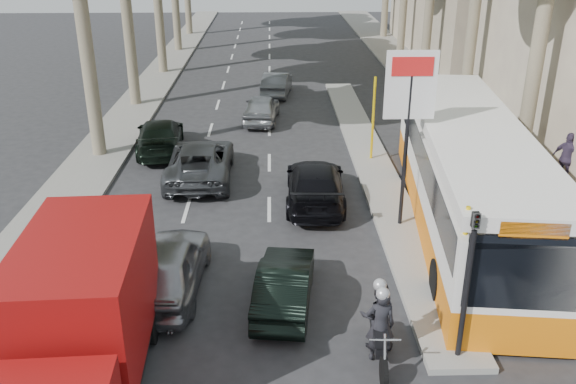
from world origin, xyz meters
The scene contains 18 objects.
ground centered at (0.00, 0.00, 0.00)m, with size 120.00×120.00×0.00m, color #28282B.
sidewalk_right centered at (8.60, 25.00, 0.06)m, with size 3.20×70.00×0.12m, color gray.
median_left centered at (-8.00, 28.00, 0.06)m, with size 2.40×64.00×0.12m, color gray.
traffic_island centered at (3.25, 11.00, 0.08)m, with size 1.50×26.00×0.16m, color gray.
billboard centered at (3.25, 5.00, 3.70)m, with size 1.50×12.10×5.60m.
traffic_light_island centered at (3.25, -1.50, 2.49)m, with size 0.16×0.41×3.60m.
silver_hatchback centered at (-3.50, 1.49, 0.75)m, with size 1.76×4.38×1.49m, color #999BA0.
dark_hatchback centered at (-0.50, 0.79, 0.61)m, with size 1.29×3.70×1.22m, color black.
queue_car_a centered at (-3.50, 9.34, 0.71)m, with size 2.36×5.12×1.42m, color #46494D.
queue_car_b centered at (0.69, 7.00, 0.71)m, with size 1.98×4.86×1.41m, color black.
queue_car_c centered at (-1.28, 16.76, 0.68)m, with size 1.60×3.97×1.35m, color #9CA0A4.
queue_car_d centered at (-0.48, 21.98, 0.66)m, with size 1.39×4.00×1.32m, color #4E5156.
queue_car_e centered at (-5.52, 12.52, 0.69)m, with size 1.92×4.73×1.37m, color black.
red_truck centered at (-4.55, -2.30, 1.70)m, with size 2.58×6.15×3.22m.
city_bus centered at (5.21, 5.01, 1.83)m, with size 4.35×13.43×3.48m.
motorcycle centered at (1.51, -1.26, 0.86)m, with size 0.81×2.23×1.89m.
pedestrian_near centered at (9.94, 8.23, 1.09)m, with size 1.13×0.55×1.93m, color #423651.
pedestrian_far centered at (7.81, 10.42, 1.11)m, with size 1.28×0.57×1.98m, color brown.
Camera 1 is at (-0.78, -12.26, 8.74)m, focal length 38.00 mm.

